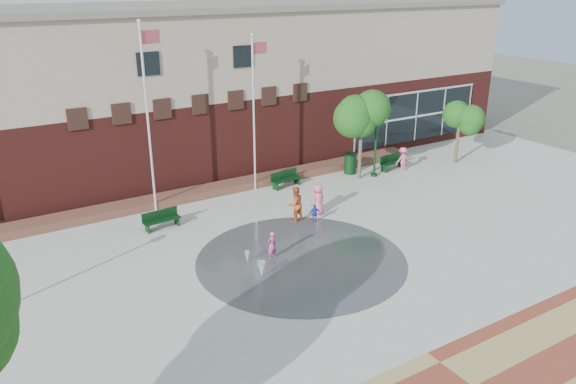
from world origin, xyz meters
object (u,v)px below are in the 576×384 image
bench_left (162,223)px  flagpole_right (254,106)px  flagpole_left (148,110)px  child_splash (272,245)px  trash_can (350,163)px

bench_left → flagpole_right: bearing=16.1°
flagpole_left → child_splash: bearing=-84.7°
bench_left → trash_can: 11.98m
flagpole_right → bench_left: flagpole_right is taller
flagpole_left → child_splash: size_ratio=7.44×
flagpole_left → child_splash: 8.80m
flagpole_right → bench_left: 7.67m
flagpole_right → child_splash: bearing=-124.6°
bench_left → flagpole_left: bearing=72.8°
flagpole_right → trash_can: (5.85, -0.56, -3.90)m
flagpole_left → bench_left: bearing=-114.9°
child_splash → flagpole_right: bearing=-127.6°
flagpole_right → trash_can: bearing=-16.1°
flagpole_left → flagpole_right: flagpole_left is taller
bench_left → child_splash: 5.81m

